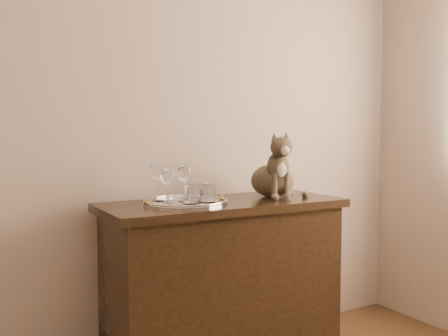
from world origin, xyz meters
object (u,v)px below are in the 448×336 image
at_px(tumbler_a, 207,194).
at_px(cat, 272,165).
at_px(tumbler_b, 192,194).
at_px(wine_glass_d, 184,183).
at_px(wine_glass_a, 157,181).
at_px(tumbler_c, 201,192).
at_px(wine_glass_c, 167,186).
at_px(tray, 186,203).
at_px(sideboard, 223,286).

distance_m(tumbler_a, cat, 0.45).
bearing_deg(tumbler_b, cat, 9.37).
relative_size(wine_glass_d, tumbler_b, 1.98).
distance_m(wine_glass_a, tumbler_c, 0.22).
bearing_deg(tumbler_a, tumbler_c, 83.54).
bearing_deg(wine_glass_c, tray, 15.59).
xyz_separation_m(tray, wine_glass_a, (-0.11, 0.07, 0.10)).
bearing_deg(tumbler_a, tumbler_b, -175.05).
height_order(tray, tumbler_a, tumbler_a).
distance_m(tray, cat, 0.53).
height_order(tumbler_b, cat, cat).
bearing_deg(tumbler_a, wine_glass_d, 138.63).
bearing_deg(wine_glass_c, wine_glass_d, 18.17).
relative_size(wine_glass_a, tumbler_b, 2.16).
xyz_separation_m(tumbler_b, cat, (0.51, 0.08, 0.12)).
bearing_deg(cat, wine_glass_c, -162.17).
relative_size(tumbler_b, cat, 0.26).
bearing_deg(cat, tumbler_a, -155.12).
xyz_separation_m(tumbler_c, cat, (0.41, -0.00, 0.12)).
height_order(wine_glass_a, wine_glass_c, wine_glass_a).
relative_size(tray, wine_glass_a, 2.07).
xyz_separation_m(sideboard, wine_glass_a, (-0.31, 0.09, 0.53)).
height_order(wine_glass_d, cat, cat).
height_order(tray, wine_glass_d, wine_glass_d).
bearing_deg(wine_glass_c, sideboard, 3.14).
bearing_deg(wine_glass_a, cat, -6.28).
xyz_separation_m(tumbler_a, tumbler_b, (-0.09, -0.01, 0.00)).
bearing_deg(tumbler_b, wine_glass_c, 153.51).
xyz_separation_m(wine_glass_c, tumbler_a, (0.18, -0.04, -0.04)).
distance_m(tumbler_a, tumbler_b, 0.09).
distance_m(tray, tumbler_a, 0.12).
bearing_deg(tumbler_c, wine_glass_c, -168.86).
height_order(wine_glass_a, tumbler_b, wine_glass_a).
bearing_deg(wine_glass_d, tumbler_b, -90.05).
height_order(tray, tumbler_c, tumbler_c).
xyz_separation_m(sideboard, tray, (-0.20, 0.01, 0.43)).
xyz_separation_m(tray, tumbler_b, (-0.01, -0.08, 0.05)).
relative_size(wine_glass_d, tumbler_c, 2.06).
relative_size(sideboard, wine_glass_a, 6.20).
height_order(sideboard, cat, cat).
distance_m(sideboard, wine_glass_c, 0.60).
xyz_separation_m(wine_glass_c, wine_glass_d, (0.10, 0.03, 0.00)).
bearing_deg(cat, wine_glass_a, -171.66).
height_order(tray, wine_glass_a, wine_glass_a).
bearing_deg(tumbler_c, tumbler_a, -96.46).
xyz_separation_m(wine_glass_d, cat, (0.51, 0.00, 0.07)).
distance_m(sideboard, tumbler_b, 0.52).
distance_m(sideboard, wine_glass_a, 0.62).
bearing_deg(tumbler_a, cat, 10.25).
bearing_deg(wine_glass_c, wine_glass_a, 94.62).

